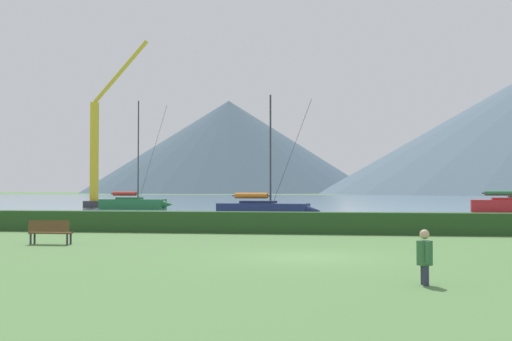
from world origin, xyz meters
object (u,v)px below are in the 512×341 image
sailboat_slip_4 (265,209)px  dock_crane (97,157)px  sailboat_slip_0 (134,203)px  park_bench_near_path (50,231)px  person_seated_viewer (425,255)px

sailboat_slip_4 → dock_crane: size_ratio=0.47×
sailboat_slip_0 → park_bench_near_path: bearing=-71.4°
sailboat_slip_4 → park_bench_near_path: size_ratio=5.68×
sailboat_slip_0 → park_bench_near_path: 45.78m
dock_crane → sailboat_slip_4: bearing=-45.7°
sailboat_slip_0 → dock_crane: size_ratio=0.59×
dock_crane → sailboat_slip_0: bearing=-41.6°
park_bench_near_path → person_seated_viewer: size_ratio=1.34×
sailboat_slip_4 → park_bench_near_path: (-4.91, -25.57, -0.13)m
park_bench_near_path → person_seated_viewer: 15.98m
park_bench_near_path → dock_crane: 54.03m
park_bench_near_path → dock_crane: bearing=109.8°
park_bench_near_path → person_seated_viewer: (13.36, -8.75, 0.15)m
sailboat_slip_0 → person_seated_viewer: size_ratio=9.60×
sailboat_slip_0 → park_bench_near_path: (12.26, -44.11, -0.16)m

